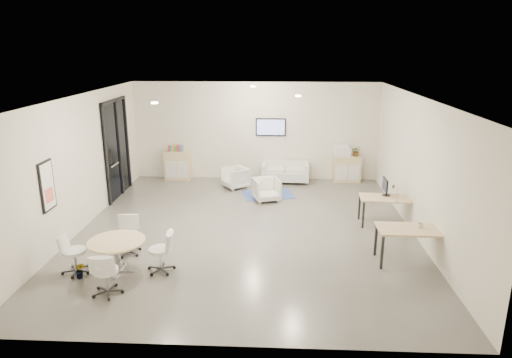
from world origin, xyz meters
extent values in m
cube|color=#55524E|center=(0.00, 0.00, -0.40)|extent=(8.00, 9.00, 0.80)
cube|color=white|center=(0.00, 0.00, 3.60)|extent=(8.00, 9.00, 0.80)
cube|color=beige|center=(0.00, 4.90, 1.60)|extent=(8.00, 0.80, 3.20)
cube|color=beige|center=(0.00, -4.90, 1.60)|extent=(8.00, 0.80, 3.20)
cube|color=beige|center=(-4.40, 0.00, 1.60)|extent=(0.80, 9.00, 3.20)
cube|color=beige|center=(4.40, 0.00, 1.60)|extent=(0.80, 9.00, 3.20)
cube|color=black|center=(-3.96, 2.50, 1.43)|extent=(0.02, 1.90, 2.85)
cube|color=black|center=(-3.94, 2.50, 2.81)|extent=(0.06, 1.90, 0.08)
cube|color=black|center=(-3.94, 1.59, 1.43)|extent=(0.06, 0.08, 2.85)
cube|color=black|center=(-3.94, 3.41, 1.43)|extent=(0.06, 0.08, 2.85)
cube|color=black|center=(-3.94, 2.65, 1.43)|extent=(0.06, 0.07, 2.85)
cube|color=#B2B2B7|center=(-3.90, 2.05, 1.05)|extent=(0.04, 0.60, 0.05)
cube|color=black|center=(-3.98, -1.60, 1.55)|extent=(0.04, 0.54, 1.04)
cube|color=white|center=(-3.95, -1.60, 1.55)|extent=(0.01, 0.46, 0.96)
cube|color=#EA6D54|center=(-3.95, -1.60, 1.35)|extent=(0.01, 0.32, 0.30)
cube|color=black|center=(0.50, 4.46, 1.75)|extent=(0.98, 0.05, 0.58)
cube|color=#93ABFF|center=(0.50, 4.44, 1.75)|extent=(0.90, 0.01, 0.50)
cylinder|color=#FFEAC6|center=(-1.80, -1.00, 3.18)|extent=(0.14, 0.14, 0.03)
cylinder|color=#FFEAC6|center=(1.20, 0.50, 3.18)|extent=(0.14, 0.14, 0.03)
cylinder|color=#FFEAC6|center=(0.00, 3.00, 3.18)|extent=(0.14, 0.14, 0.03)
cube|color=#D3B97F|center=(-2.58, 4.26, 0.48)|extent=(0.85, 0.42, 0.95)
cube|color=silver|center=(-2.78, 4.04, 0.38)|extent=(0.35, 0.02, 0.57)
cube|color=silver|center=(-2.39, 4.04, 0.38)|extent=(0.35, 0.02, 0.57)
cube|color=#D3B97F|center=(3.02, 4.27, 0.43)|extent=(0.86, 0.40, 0.86)
cube|color=silver|center=(2.82, 4.06, 0.35)|extent=(0.36, 0.02, 0.52)
cube|color=silver|center=(3.22, 4.06, 0.35)|extent=(0.36, 0.02, 0.52)
cube|color=red|center=(-2.85, 4.26, 1.06)|extent=(0.04, 0.14, 0.22)
cube|color=#337FCC|center=(-2.78, 4.26, 1.06)|extent=(0.04, 0.14, 0.22)
cube|color=gold|center=(-2.72, 4.26, 1.06)|extent=(0.04, 0.14, 0.22)
cube|color=#4CB24C|center=(-2.66, 4.26, 1.06)|extent=(0.04, 0.14, 0.22)
cube|color=#CC6619|center=(-2.59, 4.26, 1.06)|extent=(0.04, 0.14, 0.22)
cube|color=purple|center=(-2.53, 4.26, 1.06)|extent=(0.04, 0.14, 0.22)
cube|color=#E54C7F|center=(-2.47, 4.26, 1.06)|extent=(0.04, 0.14, 0.22)
cube|color=teal|center=(-2.40, 4.26, 1.06)|extent=(0.04, 0.14, 0.22)
cube|color=white|center=(2.82, 4.27, 1.02)|extent=(0.54, 0.46, 0.30)
cube|color=white|center=(2.82, 4.27, 1.20)|extent=(0.40, 0.34, 0.06)
cube|color=beige|center=(0.99, 4.07, 0.24)|extent=(1.54, 0.82, 0.28)
cube|color=beige|center=(0.99, 4.37, 0.52)|extent=(1.52, 0.23, 0.28)
cube|color=beige|center=(0.30, 4.07, 0.38)|extent=(0.16, 0.76, 0.57)
cube|color=beige|center=(1.69, 4.07, 0.38)|extent=(0.16, 0.76, 0.57)
cube|color=#2F438F|center=(0.47, 2.73, 0.01)|extent=(1.64, 1.27, 0.01)
imported|color=beige|center=(-0.58, 3.40, 0.36)|extent=(0.94, 0.95, 0.72)
imported|color=beige|center=(0.43, 2.20, 0.36)|extent=(0.87, 0.84, 0.72)
cube|color=#D3B97F|center=(3.47, 0.54, 0.68)|extent=(1.38, 0.76, 0.04)
cube|color=black|center=(2.85, 0.25, 0.33)|extent=(0.05, 0.05, 0.66)
cube|color=black|center=(4.10, 0.25, 0.33)|extent=(0.05, 0.05, 0.66)
cube|color=black|center=(2.85, 0.83, 0.33)|extent=(0.05, 0.05, 0.66)
cube|color=black|center=(4.10, 0.83, 0.33)|extent=(0.05, 0.05, 0.66)
cube|color=#D3B97F|center=(3.51, -1.58, 0.73)|extent=(1.45, 0.73, 0.04)
cube|color=black|center=(2.84, -1.89, 0.36)|extent=(0.05, 0.05, 0.71)
cube|color=black|center=(4.18, -1.89, 0.36)|extent=(0.05, 0.05, 0.71)
cube|color=black|center=(2.84, -1.27, 0.36)|extent=(0.05, 0.05, 0.71)
cube|color=black|center=(4.18, -1.27, 0.36)|extent=(0.05, 0.05, 0.71)
cylinder|color=black|center=(3.47, 0.69, 0.71)|extent=(0.20, 0.20, 0.02)
cube|color=black|center=(3.47, 0.69, 0.83)|extent=(0.04, 0.03, 0.24)
cube|color=black|center=(3.42, 0.69, 0.98)|extent=(0.03, 0.50, 0.32)
cylinder|color=#D3B97F|center=(-2.37, -2.28, 0.65)|extent=(1.10, 1.10, 0.04)
cylinder|color=#B2B2B7|center=(-2.37, -2.28, 0.32)|extent=(0.10, 0.10, 0.63)
cube|color=#B2B2B7|center=(-2.37, -2.28, 0.01)|extent=(0.64, 0.06, 0.03)
cube|color=#B2B2B7|center=(-2.37, -2.28, 0.01)|extent=(0.06, 0.64, 0.03)
imported|color=#3F7F3F|center=(3.28, 4.25, 0.99)|extent=(0.36, 0.39, 0.26)
imported|color=#3F7F3F|center=(-3.02, -2.58, 0.07)|extent=(0.18, 0.33, 0.15)
imported|color=white|center=(3.65, -1.52, 0.81)|extent=(0.13, 0.12, 0.12)
camera|label=1|loc=(0.74, -10.29, 4.31)|focal=32.00mm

